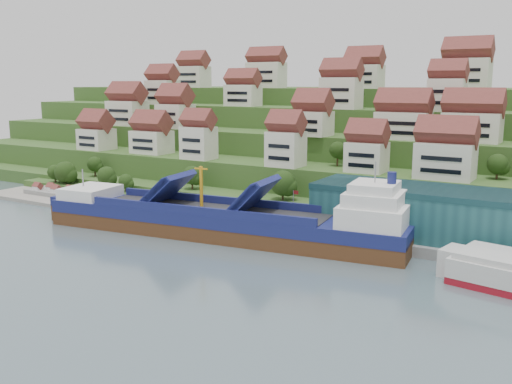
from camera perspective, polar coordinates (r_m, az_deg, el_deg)
The scene contains 10 objects.
ground at distance 126.31m, azimuth -5.70°, elevation -4.32°, with size 300.00×300.00×0.00m, color slate.
quay at distance 128.46m, azimuth 5.53°, elevation -3.55°, with size 180.00×14.00×2.20m, color gray.
pebble_beach at distance 173.96m, azimuth -18.79°, elevation -0.47°, with size 45.00×20.00×1.00m, color gray.
hillside at distance 215.10m, azimuth 10.99°, elevation 4.73°, with size 260.00×128.00×31.00m.
hillside_village at distance 174.48m, azimuth 6.66°, elevation 8.11°, with size 157.17×64.55×29.29m.
hillside_trees at distance 161.70m, azimuth 1.15°, elevation 4.71°, with size 138.08×63.06×31.17m.
warehouse at distance 119.25m, azimuth 20.03°, elevation -2.29°, with size 60.00×15.00×10.00m, color #21575C.
flagpole at distance 123.57m, azimuth 3.79°, elevation -1.35°, with size 1.28×0.16×8.00m.
beach_huts at distance 174.41m, azimuth -19.55°, elevation 0.05°, with size 14.40×3.70×2.20m.
cargo_ship at distance 123.08m, azimuth -2.79°, elevation -3.04°, with size 82.82×22.84×18.21m.
Camera 1 is at (73.23, -97.45, 33.08)m, focal length 40.00 mm.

